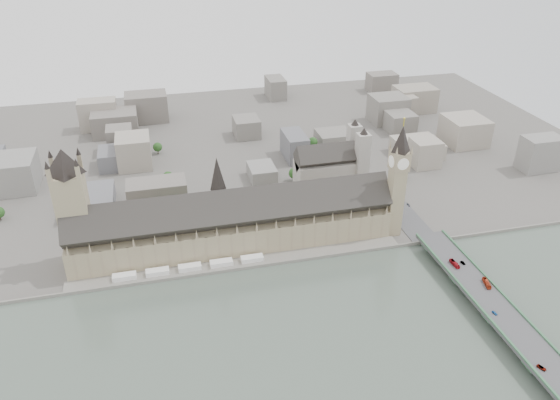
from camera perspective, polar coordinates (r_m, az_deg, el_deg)
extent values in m
plane|color=#595651|center=(449.34, -4.35, -6.21)|extent=(900.00, 900.00, 0.00)
cube|color=gray|center=(436.40, -4.02, -7.16)|extent=(600.00, 1.50, 3.00)
cube|color=gray|center=(442.71, -4.19, -6.65)|extent=(270.00, 15.00, 2.00)
cube|color=white|center=(439.37, -15.95, -7.70)|extent=(18.00, 7.00, 4.00)
cube|color=white|center=(438.08, -12.68, -7.34)|extent=(18.00, 7.00, 4.00)
cube|color=white|center=(438.21, -9.40, -6.96)|extent=(18.00, 7.00, 4.00)
cube|color=white|center=(439.76, -6.15, -6.55)|extent=(18.00, 7.00, 4.00)
cube|color=white|center=(442.73, -2.93, -6.13)|extent=(18.00, 7.00, 4.00)
cube|color=gray|center=(458.85, -4.85, -3.54)|extent=(265.00, 40.00, 25.00)
cube|color=#2D2A28|center=(447.17, -4.97, -1.10)|extent=(265.00, 40.73, 40.73)
cube|color=gray|center=(476.35, 11.89, -0.21)|extent=(12.00, 12.00, 62.00)
cube|color=tan|center=(459.02, 12.38, 4.04)|extent=(14.00, 14.00, 16.00)
cylinder|color=white|center=(462.10, 13.19, 4.12)|extent=(0.60, 10.00, 10.00)
cylinder|color=white|center=(456.05, 11.56, 3.97)|extent=(0.60, 10.00, 10.00)
cylinder|color=white|center=(464.87, 12.01, 4.41)|extent=(10.00, 0.60, 10.00)
cylinder|color=white|center=(453.22, 12.76, 3.67)|extent=(10.00, 0.60, 10.00)
cone|color=black|center=(451.57, 12.63, 6.23)|extent=(17.00, 17.00, 22.00)
cylinder|color=gold|center=(446.51, 12.82, 7.88)|extent=(1.00, 1.00, 6.00)
sphere|color=gold|center=(445.30, 12.87, 8.30)|extent=(2.00, 2.00, 2.00)
cone|color=tan|center=(462.33, 12.93, 5.80)|extent=(2.40, 2.40, 8.00)
cone|color=tan|center=(456.88, 11.45, 5.67)|extent=(2.40, 2.40, 8.00)
cone|color=tan|center=(451.76, 13.63, 5.15)|extent=(2.40, 2.40, 8.00)
cone|color=tan|center=(446.18, 12.13, 5.02)|extent=(2.40, 2.40, 8.00)
cube|color=gray|center=(451.60, -20.57, -1.98)|extent=(23.00, 23.00, 80.00)
cone|color=black|center=(429.67, -21.71, 3.76)|extent=(30.00, 30.00, 20.00)
cylinder|color=tan|center=(447.36, -6.40, 0.01)|extent=(12.00, 12.00, 20.00)
cone|color=black|center=(436.32, -6.57, 2.76)|extent=(13.00, 13.00, 28.00)
cube|color=#474749|center=(432.79, 19.72, -8.84)|extent=(25.00, 325.00, 10.25)
cube|color=gray|center=(542.27, 4.79, 2.44)|extent=(60.00, 28.00, 34.00)
cube|color=#2D2A28|center=(532.85, 4.89, 4.56)|extent=(60.00, 28.28, 28.28)
cube|color=gray|center=(556.28, 7.61, 4.70)|extent=(12.00, 12.00, 64.00)
cube|color=gray|center=(536.13, 8.51, 3.67)|extent=(12.00, 12.00, 64.00)
imported|color=#AC131C|center=(443.95, 17.77, -6.35)|extent=(3.35, 11.47, 3.15)
imported|color=#B03116|center=(430.87, 20.79, -8.11)|extent=(5.42, 12.44, 3.37)
imported|color=#174F96|center=(406.64, 21.52, -10.92)|extent=(2.41, 4.50, 1.45)
imported|color=gray|center=(448.33, 18.56, -6.24)|extent=(2.26, 4.83, 1.53)
imported|color=gray|center=(377.67, 25.66, -15.51)|extent=(4.73, 6.28, 1.59)
imported|color=gray|center=(516.25, 13.28, -0.51)|extent=(2.04, 4.84, 1.40)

